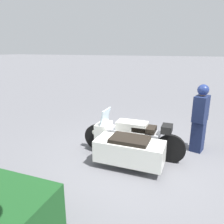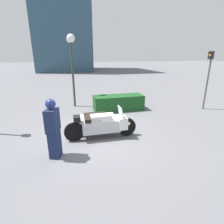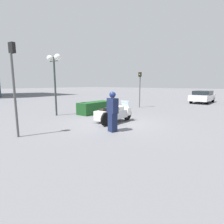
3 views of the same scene
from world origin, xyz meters
The scene contains 3 objects.
ground_plane centered at (0.00, 0.00, 0.00)m, with size 160.00×160.00×0.00m, color slate.
police_motorcycle centered at (0.15, 0.17, 0.48)m, with size 2.68×1.26×1.18m.
officer_rider centered at (-1.47, -1.07, 0.96)m, with size 0.43×0.56×1.82m.
Camera 1 is at (-1.23, 4.85, 2.69)m, focal length 35.00 mm.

